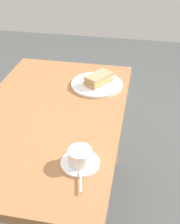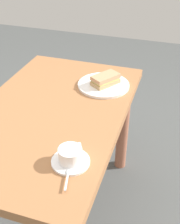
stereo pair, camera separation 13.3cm
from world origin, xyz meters
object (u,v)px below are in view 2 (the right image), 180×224
(coffee_saucer, at_px, (71,162))
(sandwich_front, at_px, (105,80))
(sandwich_plate, at_px, (104,85))
(spoon, at_px, (68,176))
(dining_table, at_px, (52,133))
(coffee_cup, at_px, (70,154))

(coffee_saucer, bearing_deg, sandwich_front, 2.96)
(sandwich_plate, distance_m, spoon, 0.68)
(coffee_saucer, distance_m, spoon, 0.08)
(dining_table, xyz_separation_m, coffee_cup, (-0.30, -0.22, 0.18))
(sandwich_plate, bearing_deg, coffee_cup, -176.09)
(coffee_cup, bearing_deg, spoon, -166.67)
(sandwich_plate, xyz_separation_m, coffee_cup, (-0.60, -0.04, 0.03))
(sandwich_plate, relative_size, sandwich_front, 1.66)
(dining_table, height_order, sandwich_plate, sandwich_plate)
(coffee_cup, bearing_deg, dining_table, 36.31)
(sandwich_plate, distance_m, sandwich_front, 0.03)
(coffee_cup, bearing_deg, coffee_saucer, 166.01)
(dining_table, height_order, coffee_saucer, coffee_saucer)
(sandwich_plate, height_order, coffee_saucer, sandwich_plate)
(dining_table, bearing_deg, sandwich_plate, -30.56)
(dining_table, distance_m, coffee_saucer, 0.40)
(sandwich_front, bearing_deg, sandwich_plate, 95.50)
(coffee_saucer, xyz_separation_m, coffee_cup, (0.00, -0.00, 0.03))
(coffee_cup, xyz_separation_m, spoon, (-0.08, -0.02, -0.03))
(dining_table, xyz_separation_m, sandwich_front, (0.30, -0.19, 0.18))
(sandwich_plate, bearing_deg, coffee_saucer, -176.13)
(dining_table, distance_m, sandwich_front, 0.40)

